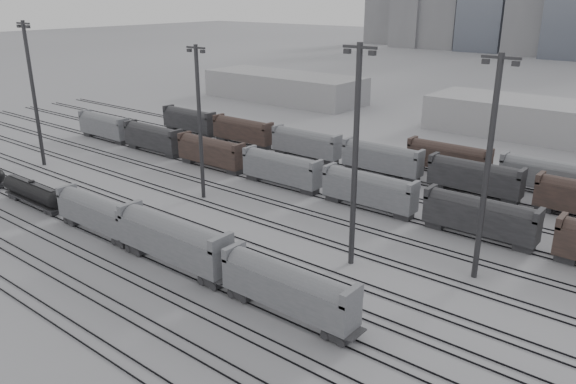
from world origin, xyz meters
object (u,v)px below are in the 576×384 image
Objects in this scene: hopper_car_c at (288,286)px; tank_car_b at (33,192)px; hopper_car_a at (96,211)px; light_mast_a at (33,91)px; light_mast_c at (355,153)px; hopper_car_b at (173,238)px.

tank_car_b is at bearing 180.00° from hopper_car_c.
hopper_car_c is (33.18, 0.00, 0.22)m from hopper_car_a.
light_mast_a is (-69.58, 12.20, 10.59)m from hopper_car_c.
hopper_car_a is 33.18m from hopper_car_c.
tank_car_b is at bearing -163.82° from light_mast_c.
tank_car_b is 1.08× the size of hopper_car_a.
hopper_car_b is at bearing 0.00° from tank_car_b.
hopper_car_a is 0.56× the size of light_mast_c.
hopper_car_b is 54.63m from light_mast_a.
hopper_car_c is 0.59× the size of light_mast_a.
light_mast_c reaches higher than hopper_car_a.
hopper_car_b reaches higher than hopper_car_c.
hopper_car_b is 1.09× the size of hopper_car_c.
hopper_car_c reaches higher than hopper_car_a.
hopper_car_b is (32.77, 0.00, 1.49)m from tank_car_b.
light_mast_c reaches higher than tank_car_b.
light_mast_c is (48.54, 14.08, 11.56)m from tank_car_b.
light_mast_c is at bearing 16.18° from tank_car_b.
light_mast_c is at bearing 96.33° from hopper_car_c.
hopper_car_c is 71.43m from light_mast_a.
light_mast_a is (-19.48, 12.20, 11.78)m from tank_car_b.
hopper_car_a is (16.92, -0.00, 0.97)m from tank_car_b.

